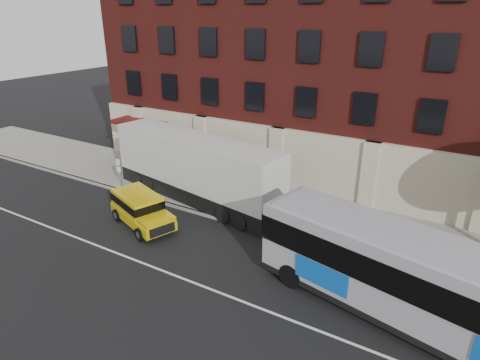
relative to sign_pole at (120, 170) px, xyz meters
The scene contains 9 objects.
ground 10.59m from the sign_pole, 35.87° to the right, with size 120.00×120.00×0.00m, color black.
sidewalk 9.07m from the sign_pole, 18.56° to the left, with size 60.00×6.00×0.15m, color gray.
kerb 8.61m from the sign_pole, ahead, with size 60.00×0.25×0.15m, color gray.
lane_line 10.31m from the sign_pole, 33.60° to the right, with size 60.00×0.12×0.01m, color silver.
building 15.03m from the sign_pole, 51.75° to the left, with size 30.00×12.10×15.00m.
sign_pole is the anchor object (origin of this frame).
city_bus 19.28m from the sign_pole, 10.61° to the right, with size 13.41×5.51×3.59m.
yellow_suv 5.12m from the sign_pole, 32.67° to the right, with size 4.72×3.19×1.76m.
shipping_container 5.27m from the sign_pole, 15.89° to the left, with size 12.42×4.55×4.06m.
Camera 1 is at (11.00, -11.45, 11.07)m, focal length 31.07 mm.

